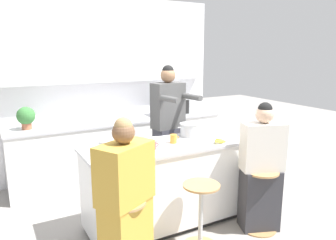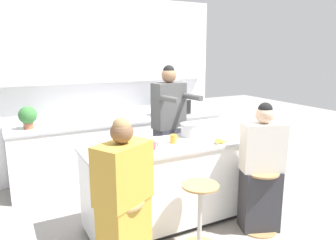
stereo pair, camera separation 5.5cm
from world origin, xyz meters
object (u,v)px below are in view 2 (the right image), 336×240
(person_cooking, at_px, (169,133))
(potted_plant, at_px, (28,116))
(bar_stool_leftmost, at_px, (124,235))
(person_wrapped_blanket, at_px, (124,203))
(kitchen_island, at_px, (171,183))
(person_seated_near, at_px, (261,174))
(microwave, at_px, (172,106))
(bar_stool_rightmost, at_px, (260,199))
(fruit_bowl, at_px, (157,141))
(coffee_cup_near, at_px, (152,146))
(banana_bunch, at_px, (219,141))
(cooking_pot, at_px, (190,130))
(bar_stool_center, at_px, (200,215))
(coffee_cup_far, at_px, (173,139))

(person_cooking, distance_m, potted_plant, 1.86)
(bar_stool_leftmost, xyz_separation_m, person_wrapped_blanket, (0.00, -0.00, 0.30))
(kitchen_island, relative_size, person_seated_near, 1.37)
(person_cooking, bearing_deg, microwave, 51.71)
(kitchen_island, bearing_deg, bar_stool_rightmost, -37.99)
(fruit_bowl, bearing_deg, coffee_cup_near, -130.34)
(coffee_cup_near, bearing_deg, fruit_bowl, 49.66)
(banana_bunch, relative_size, microwave, 0.32)
(kitchen_island, relative_size, bar_stool_rightmost, 2.85)
(cooking_pot, bearing_deg, bar_stool_center, -114.56)
(coffee_cup_far, bearing_deg, bar_stool_leftmost, -144.00)
(fruit_bowl, xyz_separation_m, coffee_cup_far, (0.19, -0.03, 0.01))
(person_cooking, bearing_deg, person_seated_near, -76.30)
(person_seated_near, distance_m, microwave, 2.13)
(person_seated_near, height_order, fruit_bowl, person_seated_near)
(person_wrapped_blanket, bearing_deg, kitchen_island, 8.52)
(person_cooking, relative_size, potted_plant, 5.83)
(person_seated_near, bearing_deg, microwave, 109.32)
(coffee_cup_far, bearing_deg, bar_stool_center, -93.58)
(fruit_bowl, xyz_separation_m, coffee_cup_near, (-0.11, -0.13, 0.00))
(coffee_cup_near, xyz_separation_m, banana_bunch, (0.73, -0.14, -0.01))
(bar_stool_center, distance_m, person_seated_near, 0.83)
(person_seated_near, relative_size, coffee_cup_far, 13.15)
(cooking_pot, height_order, fruit_bowl, cooking_pot)
(bar_stool_center, relative_size, microwave, 1.28)
(potted_plant, bearing_deg, bar_stool_leftmost, -76.30)
(person_seated_near, bearing_deg, coffee_cup_far, 162.97)
(cooking_pot, height_order, coffee_cup_near, cooking_pot)
(person_cooking, xyz_separation_m, person_seated_near, (0.46, -1.21, -0.23))
(bar_stool_center, bearing_deg, banana_bunch, 36.84)
(person_cooking, distance_m, fruit_bowl, 0.76)
(potted_plant, bearing_deg, microwave, -1.18)
(bar_stool_leftmost, xyz_separation_m, coffee_cup_far, (0.80, 0.58, 0.62))
(bar_stool_center, bearing_deg, bar_stool_leftmost, 178.79)
(kitchen_island, distance_m, potted_plant, 2.11)
(fruit_bowl, relative_size, coffee_cup_near, 1.66)
(person_seated_near, bearing_deg, bar_stool_center, -157.78)
(bar_stool_leftmost, xyz_separation_m, bar_stool_center, (0.77, -0.02, 0.00))
(fruit_bowl, bearing_deg, potted_plant, 126.73)
(kitchen_island, height_order, microwave, microwave)
(bar_stool_center, relative_size, cooking_pot, 2.09)
(fruit_bowl, bearing_deg, bar_stool_leftmost, -135.09)
(person_wrapped_blanket, bearing_deg, microwave, 24.10)
(bar_stool_rightmost, distance_m, microwave, 2.22)
(bar_stool_leftmost, xyz_separation_m, person_seated_near, (1.55, -0.00, 0.28))
(potted_plant, bearing_deg, bar_stool_center, -59.11)
(fruit_bowl, relative_size, coffee_cup_far, 1.60)
(person_cooking, bearing_deg, cooking_pot, -93.73)
(kitchen_island, bearing_deg, person_cooking, 63.53)
(person_cooking, bearing_deg, potted_plant, 142.78)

